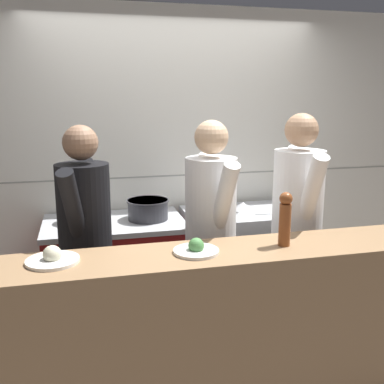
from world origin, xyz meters
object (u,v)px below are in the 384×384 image
(oven_range, at_px, (116,272))
(chef_line, at_px, (297,223))
(mixing_bowl_steel, at_px, (243,207))
(pepper_mill, at_px, (285,218))
(sauce_pot, at_px, (148,209))
(chef_sous, at_px, (211,231))
(plated_dish_main, at_px, (52,258))
(chef_head_cook, at_px, (86,240))
(chefs_knife, at_px, (252,213))
(plated_dish_appetiser, at_px, (196,249))
(stock_pot, at_px, (78,212))

(oven_range, relative_size, chef_line, 0.64)
(oven_range, relative_size, mixing_bowl_steel, 4.26)
(oven_range, height_order, pepper_mill, pepper_mill)
(oven_range, xyz_separation_m, sauce_pot, (0.27, -0.01, 0.52))
(mixing_bowl_steel, bearing_deg, chef_sous, -126.03)
(plated_dish_main, bearing_deg, chef_head_cook, 72.58)
(mixing_bowl_steel, distance_m, chef_head_cook, 1.44)
(pepper_mill, relative_size, chef_sous, 0.19)
(sauce_pot, bearing_deg, plated_dish_main, -120.08)
(chefs_knife, relative_size, chef_head_cook, 0.23)
(oven_range, xyz_separation_m, plated_dish_main, (-0.40, -1.18, 0.59))
(sauce_pot, height_order, pepper_mill, pepper_mill)
(oven_range, bearing_deg, pepper_mill, -54.01)
(chef_head_cook, relative_size, chef_sous, 0.99)
(chef_head_cook, bearing_deg, plated_dish_main, -89.91)
(plated_dish_appetiser, xyz_separation_m, chef_line, (0.87, 0.52, -0.06))
(stock_pot, distance_m, sauce_pot, 0.55)
(mixing_bowl_steel, height_order, chef_line, chef_line)
(chefs_knife, relative_size, pepper_mill, 1.23)
(plated_dish_appetiser, bearing_deg, chef_sous, 65.79)
(sauce_pot, relative_size, plated_dish_appetiser, 1.34)
(plated_dish_main, relative_size, chef_sous, 0.16)
(sauce_pot, bearing_deg, stock_pot, 174.92)
(stock_pot, relative_size, plated_dish_main, 0.91)
(plated_dish_appetiser, xyz_separation_m, chef_head_cook, (-0.59, 0.59, -0.09))
(pepper_mill, distance_m, chef_sous, 0.65)
(chef_line, bearing_deg, mixing_bowl_steel, 107.63)
(stock_pot, xyz_separation_m, chefs_knife, (1.41, -0.15, -0.06))
(chef_line, bearing_deg, chef_head_cook, -178.35)
(mixing_bowl_steel, height_order, pepper_mill, pepper_mill)
(stock_pot, distance_m, mixing_bowl_steel, 1.36)
(chef_line, bearing_deg, chefs_knife, 105.15)
(mixing_bowl_steel, xyz_separation_m, plated_dish_main, (-1.48, -1.15, 0.10))
(chef_head_cook, distance_m, chef_line, 1.47)
(plated_dish_main, height_order, chef_line, chef_line)
(plated_dish_main, relative_size, chef_head_cook, 0.16)
(sauce_pot, height_order, chef_head_cook, chef_head_cook)
(oven_range, bearing_deg, chef_head_cook, -110.14)
(sauce_pot, xyz_separation_m, plated_dish_main, (-0.68, -1.17, 0.07))
(plated_dish_main, height_order, plated_dish_appetiser, plated_dish_main)
(plated_dish_main, xyz_separation_m, chef_sous, (1.00, 0.49, -0.08))
(chef_head_cook, height_order, chef_sous, chef_sous)
(chefs_knife, height_order, plated_dish_appetiser, plated_dish_appetiser)
(oven_range, height_order, chef_sous, chef_sous)
(chefs_knife, relative_size, plated_dish_main, 1.41)
(chefs_knife, bearing_deg, chef_head_cook, -159.28)
(chefs_knife, distance_m, chef_sous, 0.78)
(plated_dish_appetiser, distance_m, chef_sous, 0.59)
(stock_pot, distance_m, pepper_mill, 1.73)
(chef_head_cook, bearing_deg, chefs_knife, 38.22)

